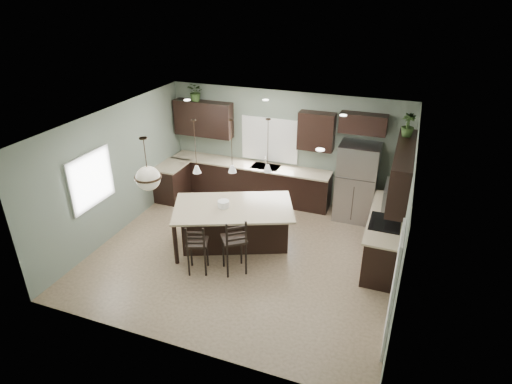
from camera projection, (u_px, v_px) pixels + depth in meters
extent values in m
plane|color=#9E8466|center=(245.00, 253.00, 8.96)|extent=(6.00, 6.00, 0.00)
cube|color=white|center=(393.00, 291.00, 6.28)|extent=(0.04, 0.82, 2.04)
cube|color=white|center=(270.00, 140.00, 10.70)|extent=(1.35, 0.02, 1.00)
cube|color=white|center=(91.00, 180.00, 8.54)|extent=(0.02, 1.10, 1.00)
cube|color=black|center=(172.00, 182.00, 11.04)|extent=(0.60, 0.90, 0.90)
cube|color=#C3B494|center=(171.00, 165.00, 10.82)|extent=(0.66, 0.96, 0.04)
cube|color=black|center=(249.00, 181.00, 11.09)|extent=(4.20, 0.60, 0.90)
cube|color=#C3B494|center=(249.00, 165.00, 10.86)|extent=(4.20, 0.66, 0.04)
cube|color=gray|center=(266.00, 167.00, 10.72)|extent=(0.70, 0.45, 0.01)
cylinder|color=silver|center=(265.00, 162.00, 10.63)|extent=(0.02, 0.02, 0.28)
cube|color=black|center=(203.00, 119.00, 10.94)|extent=(1.55, 0.34, 0.90)
cube|color=black|center=(316.00, 131.00, 10.02)|extent=(0.85, 0.34, 0.90)
cube|color=black|center=(363.00, 124.00, 9.56)|extent=(1.05, 0.34, 0.45)
cube|color=black|center=(384.00, 237.00, 8.65)|extent=(0.60, 2.35, 0.90)
cube|color=#C3B494|center=(386.00, 217.00, 8.45)|extent=(0.66, 2.35, 0.04)
cube|color=black|center=(385.00, 223.00, 8.21)|extent=(0.58, 0.75, 0.02)
cube|color=gray|center=(367.00, 242.00, 8.52)|extent=(0.01, 0.72, 0.60)
cube|color=black|center=(402.00, 170.00, 7.95)|extent=(0.34, 2.35, 0.90)
cube|color=gray|center=(395.00, 195.00, 7.91)|extent=(0.40, 0.75, 0.40)
cube|color=#9998A0|center=(357.00, 182.00, 9.91)|extent=(0.90, 0.74, 1.85)
cube|color=black|center=(234.00, 226.00, 9.04)|extent=(2.79, 2.23, 0.92)
cylinder|color=white|center=(224.00, 204.00, 8.79)|extent=(0.24, 0.24, 0.14)
cube|color=black|center=(197.00, 248.00, 8.17)|extent=(0.51, 0.51, 1.08)
cube|color=black|center=(234.00, 245.00, 8.15)|extent=(0.62, 0.62, 1.19)
imported|color=#324D21|center=(196.00, 92.00, 10.66)|extent=(0.52, 0.49, 0.46)
imported|color=#334F22|center=(408.00, 125.00, 8.22)|extent=(0.29, 0.29, 0.45)
plane|color=slate|center=(285.00, 147.00, 10.65)|extent=(6.00, 0.00, 6.00)
plane|color=slate|center=(172.00, 274.00, 6.03)|extent=(6.00, 0.00, 6.00)
plane|color=slate|center=(116.00, 171.00, 9.28)|extent=(0.00, 5.50, 5.50)
plane|color=slate|center=(405.00, 220.00, 7.40)|extent=(0.00, 5.50, 5.50)
plane|color=white|center=(243.00, 124.00, 7.72)|extent=(6.00, 6.00, 0.00)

